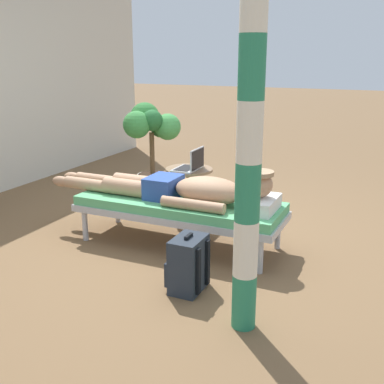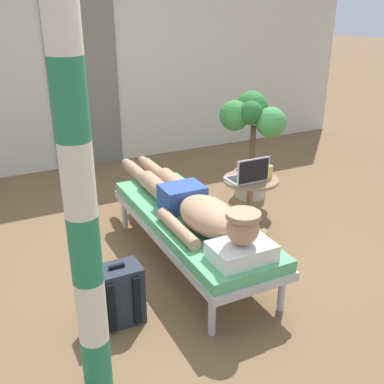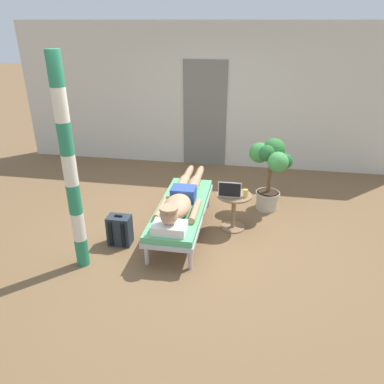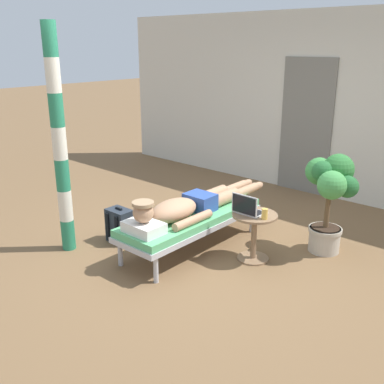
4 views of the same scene
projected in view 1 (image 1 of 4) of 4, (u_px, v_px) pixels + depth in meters
The scene contains 9 objects.
ground_plane at pixel (188, 235), 4.46m from camera, with size 40.00×40.00×0.00m, color brown.
lounge_chair at pixel (179, 207), 4.16m from camera, with size 0.63×1.85×0.42m.
person_reclining at pixel (184, 189), 4.09m from camera, with size 0.53×2.17×0.33m.
side_table at pixel (189, 184), 4.85m from camera, with size 0.48×0.48×0.52m.
laptop at pixel (191, 165), 4.72m from camera, with size 0.31×0.24×0.23m.
drink_glass at pixel (200, 161), 4.90m from camera, with size 0.06×0.06×0.11m, color gold.
backpack at pixel (188, 264), 3.38m from camera, with size 0.30×0.26×0.42m.
potted_plant at pixel (151, 138), 5.46m from camera, with size 0.65×0.58×1.11m.
porch_post at pixel (250, 132), 2.64m from camera, with size 0.15×0.15×2.45m.
Camera 1 is at (-3.77, -1.76, 1.64)m, focal length 44.37 mm.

